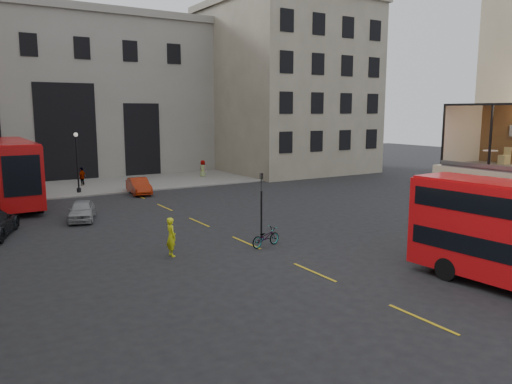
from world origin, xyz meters
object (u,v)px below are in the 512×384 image
traffic_light_near (261,198)px  cafe_table_far (490,156)px  pedestrian_b (23,183)px  cyclist (171,237)px  pedestrian_d (203,169)px  street_lamp_b (78,166)px  car_b (139,186)px  bus_far (11,169)px  cafe_chair_d (504,159)px  pedestrian_c (82,177)px  bicycle (266,237)px  car_a (82,210)px

traffic_light_near → cafe_table_far: bearing=-53.6°
pedestrian_b → cyclist: bearing=-124.8°
pedestrian_d → street_lamp_b: bearing=90.6°
car_b → pedestrian_b: (-8.47, 6.36, 0.10)m
bus_far → cafe_chair_d: size_ratio=15.09×
street_lamp_b → cyclist: bearing=-91.1°
traffic_light_near → cyclist: traffic_light_near is taller
street_lamp_b → pedestrian_d: (14.00, 4.11, -1.45)m
cyclist → cafe_chair_d: (13.87, -8.52, 3.87)m
pedestrian_c → traffic_light_near: bearing=57.4°
bicycle → pedestrian_d: (9.46, 27.27, 0.44)m
bicycle → cafe_table_far: cafe_table_far is taller
traffic_light_near → pedestrian_d: size_ratio=2.02×
pedestrian_b → cafe_table_far: 38.17m
car_a → cafe_chair_d: size_ratio=4.74×
cyclist → cafe_chair_d: bearing=-121.9°
pedestrian_c → pedestrian_d: (12.77, -0.00, 0.02)m
bus_far → car_b: bearing=-0.8°
traffic_light_near → bus_far: size_ratio=0.31×
traffic_light_near → bus_far: bearing=118.7°
bus_far → cafe_table_far: bearing=-58.7°
bus_far → cyclist: bearing=-75.4°
cafe_chair_d → car_b: bearing=108.0°
cyclist → pedestrian_c: bearing=-3.9°
car_b → cafe_chair_d: (9.02, -27.77, 4.15)m
pedestrian_c → cafe_table_far: 36.95m
street_lamp_b → pedestrian_b: 5.53m
pedestrian_b → cafe_chair_d: cafe_chair_d is taller
car_a → cafe_chair_d: (15.74, -19.38, 4.19)m
traffic_light_near → car_b: traffic_light_near is taller
street_lamp_b → cafe_table_far: bearing=-69.4°
bus_far → pedestrian_c: size_ratio=6.75×
traffic_light_near → pedestrian_d: traffic_light_near is taller
car_b → cafe_chair_d: size_ratio=5.18×
bicycle → traffic_light_near: bearing=-33.4°
traffic_light_near → car_a: 13.04m
bus_far → pedestrian_d: size_ratio=6.60×
pedestrian_d → car_b: bearing=110.7°
car_a → pedestrian_b: size_ratio=2.43×
street_lamp_b → bicycle: (4.54, -23.16, -1.89)m
street_lamp_b → car_a: (-2.30, -11.33, -1.73)m
bus_far → cafe_chair_d: (18.92, -27.90, 2.07)m
traffic_light_near → street_lamp_b: 22.56m
bicycle → cyclist: 5.08m
bicycle → pedestrian_c: size_ratio=1.05×
bus_far → pedestrian_b: 6.69m
traffic_light_near → cafe_chair_d: 12.37m
pedestrian_b → pedestrian_d: pedestrian_d is taller
pedestrian_b → pedestrian_d: size_ratio=0.85×
traffic_light_near → car_a: size_ratio=0.97×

